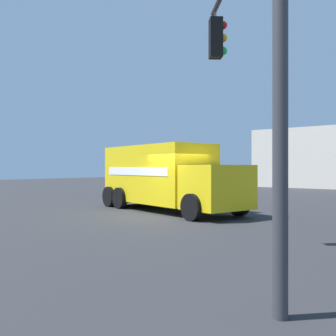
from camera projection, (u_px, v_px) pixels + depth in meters
name	position (u px, v px, depth m)	size (l,w,h in m)	color
ground_plane	(170.00, 216.00, 15.72)	(100.00, 100.00, 0.00)	#2B2B2D
delivery_truck	(166.00, 177.00, 17.54)	(8.30, 4.52, 2.95)	yellow
traffic_light_secondary	(249.00, 45.00, 6.50)	(3.35, 3.56, 6.04)	#38383D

